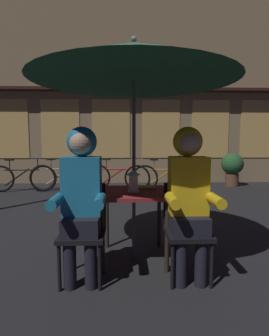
{
  "coord_description": "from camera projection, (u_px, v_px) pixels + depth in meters",
  "views": [
    {
      "loc": [
        -0.09,
        -2.77,
        1.28
      ],
      "look_at": [
        0.0,
        -0.18,
        1.01
      ],
      "focal_mm": 28.44,
      "sensor_mm": 36.0,
      "label": 1
    }
  ],
  "objects": [
    {
      "name": "bicycle_third",
      "position": [
        117.0,
        177.0,
        6.73
      ],
      "size": [
        1.65,
        0.39,
        0.84
      ],
      "color": "black",
      "rests_on": "ground_plane"
    },
    {
      "name": "ground_plane",
      "position": [
        134.0,
        258.0,
        2.89
      ],
      "size": [
        60.0,
        60.0,
        0.0
      ],
      "primitive_type": "plane",
      "color": "#232326"
    },
    {
      "name": "chair_left",
      "position": [
        83.0,
        226.0,
        2.46
      ],
      "size": [
        0.4,
        0.4,
        0.87
      ],
      "color": "black",
      "rests_on": "ground_plane"
    },
    {
      "name": "lantern",
      "position": [
        133.0,
        180.0,
        2.76
      ],
      "size": [
        0.11,
        0.11,
        0.23
      ],
      "color": "white",
      "rests_on": "cafe_table"
    },
    {
      "name": "cafe_table",
      "position": [
        134.0,
        201.0,
        2.82
      ],
      "size": [
        0.72,
        0.72,
        0.74
      ],
      "color": "maroon",
      "rests_on": "ground_plane"
    },
    {
      "name": "person_right_hooded",
      "position": [
        189.0,
        188.0,
        2.39
      ],
      "size": [
        0.45,
        0.56,
        1.4
      ],
      "color": "black",
      "rests_on": "ground_plane"
    },
    {
      "name": "shopfront_building",
      "position": [
        136.0,
        79.0,
        7.93
      ],
      "size": [
        10.0,
        0.93,
        6.2
      ],
      "color": "#937A56",
      "rests_on": "ground_plane"
    },
    {
      "name": "patio_umbrella",
      "position": [
        134.0,
        62.0,
        2.67
      ],
      "size": [
        2.1,
        2.1,
        2.31
      ],
      "color": "#4C4C51",
      "rests_on": "ground_plane"
    },
    {
      "name": "bicycle_second",
      "position": [
        63.0,
        177.0,
        6.72
      ],
      "size": [
        1.68,
        0.09,
        0.84
      ],
      "color": "black",
      "rests_on": "ground_plane"
    },
    {
      "name": "bicycle_fourth",
      "position": [
        165.0,
        178.0,
        6.58
      ],
      "size": [
        1.67,
        0.3,
        0.84
      ],
      "color": "black",
      "rests_on": "ground_plane"
    },
    {
      "name": "bicycle_nearest",
      "position": [
        22.0,
        178.0,
        6.56
      ],
      "size": [
        1.68,
        0.11,
        0.84
      ],
      "color": "black",
      "rests_on": "ground_plane"
    },
    {
      "name": "chair_right",
      "position": [
        186.0,
        225.0,
        2.49
      ],
      "size": [
        0.4,
        0.4,
        0.87
      ],
      "color": "black",
      "rests_on": "ground_plane"
    },
    {
      "name": "potted_plant",
      "position": [
        232.0,
        167.0,
        7.37
      ],
      "size": [
        0.6,
        0.6,
        0.92
      ],
      "color": "brown",
      "rests_on": "ground_plane"
    },
    {
      "name": "person_left_hooded",
      "position": [
        82.0,
        189.0,
        2.36
      ],
      "size": [
        0.45,
        0.56,
        1.4
      ],
      "color": "black",
      "rests_on": "ground_plane"
    },
    {
      "name": "book",
      "position": [
        147.0,
        188.0,
        2.95
      ],
      "size": [
        0.22,
        0.17,
        0.02
      ],
      "primitive_type": "cube",
      "rotation": [
        0.0,
        0.0,
        -0.14
      ],
      "color": "olive",
      "rests_on": "cafe_table"
    }
  ]
}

